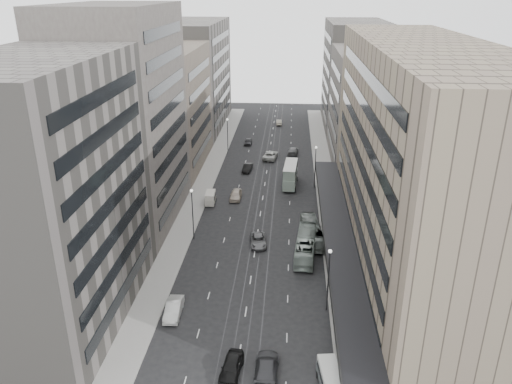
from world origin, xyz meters
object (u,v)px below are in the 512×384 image
(double_decker, at_px, (290,174))
(panel_van, at_px, (210,198))
(sedan_2, at_px, (258,241))
(bus_near, at_px, (306,245))
(sedan_1, at_px, (174,309))
(bus_far, at_px, (312,232))
(sedan_0, at_px, (232,366))
(vw_microbus, at_px, (330,377))

(double_decker, bearing_deg, panel_van, -141.78)
(double_decker, distance_m, sedan_2, 24.86)
(bus_near, distance_m, sedan_1, 22.25)
(bus_far, xyz_separation_m, sedan_2, (-8.13, -1.98, -0.69))
(bus_near, distance_m, panel_van, 23.91)
(sedan_0, bearing_deg, panel_van, 108.17)
(bus_near, distance_m, double_decker, 27.06)
(bus_near, distance_m, vw_microbus, 26.06)
(bus_far, bearing_deg, panel_van, -42.96)
(panel_van, xyz_separation_m, sedan_0, (8.69, -41.79, -0.45))
(panel_van, height_order, sedan_0, panel_van)
(double_decker, bearing_deg, sedan_1, -103.95)
(bus_far, xyz_separation_m, double_decker, (-3.52, 22.39, 1.04))
(bus_far, bearing_deg, double_decker, -88.52)
(double_decker, xyz_separation_m, sedan_0, (-5.49, -51.56, -1.63))
(bus_far, relative_size, sedan_2, 1.97)
(bus_far, distance_m, sedan_2, 8.40)
(bus_far, height_order, panel_van, bus_far)
(panel_van, bearing_deg, bus_near, -48.68)
(vw_microbus, bearing_deg, sedan_0, 164.26)
(vw_microbus, bearing_deg, bus_near, 86.22)
(double_decker, distance_m, sedan_1, 44.56)
(vw_microbus, height_order, sedan_1, vw_microbus)
(panel_van, bearing_deg, double_decker, 31.78)
(panel_van, relative_size, sedan_0, 0.78)
(bus_far, distance_m, panel_van, 21.74)
(bus_near, bearing_deg, double_decker, -79.86)
(sedan_1, height_order, sedan_2, sedan_1)
(sedan_1, bearing_deg, sedan_2, 61.79)
(double_decker, xyz_separation_m, sedan_2, (-4.61, -24.36, -1.73))
(panel_van, bearing_deg, sedan_1, -91.56)
(vw_microbus, relative_size, panel_van, 1.23)
(double_decker, xyz_separation_m, panel_van, (-14.18, -9.76, -1.19))
(bus_far, bearing_deg, bus_near, 69.39)
(bus_far, bearing_deg, sedan_2, 6.19)
(vw_microbus, distance_m, sedan_1, 20.58)
(bus_near, height_order, sedan_2, bus_near)
(bus_near, relative_size, panel_van, 3.02)
(bus_near, bearing_deg, sedan_2, -15.07)
(sedan_2, bearing_deg, bus_near, -26.10)
(bus_far, distance_m, vw_microbus, 30.56)
(vw_microbus, bearing_deg, bus_far, 83.65)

